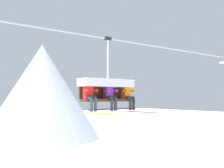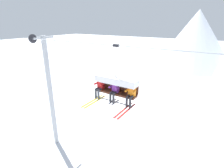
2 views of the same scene
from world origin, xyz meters
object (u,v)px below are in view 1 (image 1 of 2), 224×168
at_px(chairlift_chair, 107,87).
at_px(skier_orange, 128,95).
at_px(skier_purple, 110,94).
at_px(skier_red, 90,94).

height_order(chairlift_chair, skier_orange, chairlift_chair).
bearing_deg(skier_purple, chairlift_chair, 90.00).
bearing_deg(skier_red, chairlift_chair, 13.75).
height_order(skier_red, skier_orange, same).
bearing_deg(skier_purple, skier_orange, 0.00).
distance_m(skier_purple, skier_orange, 0.90).
xyz_separation_m(chairlift_chair, skier_red, (-0.90, -0.22, -0.30)).
bearing_deg(chairlift_chair, skier_orange, -13.75).
distance_m(skier_red, skier_orange, 1.81).
relative_size(chairlift_chair, skier_red, 1.62).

